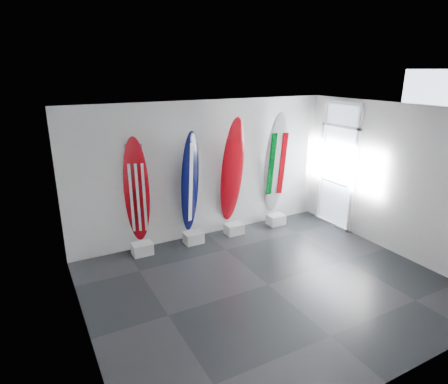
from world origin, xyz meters
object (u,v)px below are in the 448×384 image
surfboard_usa (137,191)px  surfboard_italy (276,164)px  surfboard_swiss (232,171)px  surfboard_navy (190,183)px

surfboard_usa → surfboard_italy: (3.33, 0.00, 0.15)m
surfboard_usa → surfboard_italy: bearing=19.7°
surfboard_usa → surfboard_swiss: (2.15, 0.00, 0.12)m
surfboard_swiss → surfboard_italy: bearing=-1.1°
surfboard_swiss → surfboard_italy: surfboard_italy is taller
surfboard_navy → surfboard_swiss: 1.02m
surfboard_navy → surfboard_italy: 2.19m
surfboard_usa → surfboard_italy: size_ratio=0.87×
surfboard_navy → surfboard_italy: surfboard_italy is taller
surfboard_usa → surfboard_navy: (1.14, 0.00, 0.01)m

